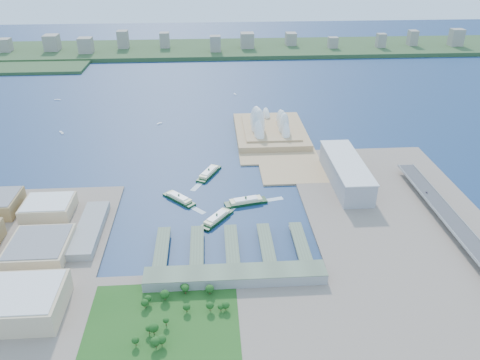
{
  "coord_description": "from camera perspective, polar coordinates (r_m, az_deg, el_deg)",
  "views": [
    {
      "loc": [
        -6.6,
        -535.96,
        345.16
      ],
      "look_at": [
        33.74,
        69.98,
        18.0
      ],
      "focal_mm": 35.0,
      "sensor_mm": 36.0,
      "label": 1
    }
  ],
  "objects": [
    {
      "name": "boat_b",
      "position": [
        955.72,
        -9.79,
        6.81
      ],
      "size": [
        10.06,
        9.58,
        2.78
      ],
      "primitive_type": null,
      "rotation": [
        0.0,
        0.0,
        2.31
      ],
      "color": "white",
      "rests_on": "ground"
    },
    {
      "name": "ferry_a",
      "position": [
        676.75,
        -7.46,
        -2.09
      ],
      "size": [
        49.58,
        50.61,
        10.68
      ],
      "primitive_type": null,
      "rotation": [
        0.0,
        0.0,
        0.77
      ],
      "color": "black",
      "rests_on": "ground"
    },
    {
      "name": "ferry_c",
      "position": [
        627.03,
        -2.84,
        -4.53
      ],
      "size": [
        46.82,
        54.74,
        10.92
      ],
      "primitive_type": null,
      "rotation": [
        0.0,
        0.0,
        2.49
      ],
      "color": "black",
      "rests_on": "ground"
    },
    {
      "name": "south_land",
      "position": [
        473.7,
        -1.92,
        -18.22
      ],
      "size": [
        720.0,
        180.0,
        3.0
      ],
      "primitive_type": "cube",
      "color": "gray",
      "rests_on": "ground"
    },
    {
      "name": "ferry_wharves",
      "position": [
        573.46,
        -1.02,
        -8.12
      ],
      "size": [
        184.0,
        90.0,
        9.3
      ],
      "primitive_type": null,
      "color": "#51624A",
      "rests_on": "ground"
    },
    {
      "name": "east_land",
      "position": [
        644.26,
        19.48,
        -5.77
      ],
      "size": [
        240.0,
        500.0,
        3.0
      ],
      "primitive_type": "cube",
      "color": "gray",
      "rests_on": "ground"
    },
    {
      "name": "far_shore",
      "position": [
        1553.45,
        -3.61,
        15.65
      ],
      "size": [
        2200.0,
        260.0,
        12.0
      ],
      "primitive_type": "cube",
      "color": "#2D4926",
      "rests_on": "ground"
    },
    {
      "name": "peninsula",
      "position": [
        874.45,
        4.01,
        5.1
      ],
      "size": [
        135.0,
        220.0,
        3.0
      ],
      "primitive_type": "cube",
      "color": "tan",
      "rests_on": "ground"
    },
    {
      "name": "ferry_d",
      "position": [
        663.11,
        0.71,
        -2.48
      ],
      "size": [
        62.72,
        28.54,
        11.5
      ],
      "primitive_type": null,
      "rotation": [
        0.0,
        0.0,
        1.79
      ],
      "color": "black",
      "rests_on": "ground"
    },
    {
      "name": "boat_a",
      "position": [
        961.1,
        -20.93,
        5.43
      ],
      "size": [
        11.51,
        14.71,
        2.92
      ],
      "primitive_type": null,
      "rotation": [
        0.0,
        0.0,
        0.58
      ],
      "color": "white",
      "rests_on": "ground"
    },
    {
      "name": "west_buildings",
      "position": [
        619.98,
        -26.43,
        -7.09
      ],
      "size": [
        200.0,
        280.0,
        27.0
      ],
      "primitive_type": null,
      "color": "#95794A",
      "rests_on": "west_land"
    },
    {
      "name": "toaster_building",
      "position": [
        724.88,
        12.77,
        0.95
      ],
      "size": [
        45.0,
        155.0,
        35.0
      ],
      "primitive_type": "cube",
      "color": "gray",
      "rests_on": "east_land"
    },
    {
      "name": "west_land",
      "position": [
        602.55,
        -27.24,
        -10.16
      ],
      "size": [
        220.0,
        390.0,
        3.0
      ],
      "primitive_type": "cube",
      "color": "gray",
      "rests_on": "ground"
    },
    {
      "name": "car_c",
      "position": [
        714.29,
        21.78,
        -1.38
      ],
      "size": [
        1.9,
        4.67,
        1.35
      ],
      "primitive_type": "imported",
      "rotation": [
        0.0,
        0.0,
        3.14
      ],
      "color": "slate",
      "rests_on": "expressway"
    },
    {
      "name": "far_skyline",
      "position": [
        1526.88,
        -3.64,
        16.71
      ],
      "size": [
        1900.0,
        140.0,
        55.0
      ],
      "primitive_type": null,
      "color": "gray",
      "rests_on": "far_shore"
    },
    {
      "name": "boat_e",
      "position": [
        1120.17,
        -0.62,
        10.44
      ],
      "size": [
        6.31,
        11.26,
        2.63
      ],
      "primitive_type": null,
      "rotation": [
        0.0,
        0.0,
        0.29
      ],
      "color": "white",
      "rests_on": "ground"
    },
    {
      "name": "boat_c",
      "position": [
        990.4,
        6.93,
        7.8
      ],
      "size": [
        5.71,
        13.79,
        3.01
      ],
      "primitive_type": null,
      "rotation": [
        0.0,
        0.0,
        3.28
      ],
      "color": "white",
      "rests_on": "ground"
    },
    {
      "name": "terminal_building",
      "position": [
        523.67,
        -0.57,
        -11.62
      ],
      "size": [
        200.0,
        28.0,
        12.0
      ],
      "primitive_type": "cube",
      "color": "gray",
      "rests_on": "south_land"
    },
    {
      "name": "boat_d",
      "position": [
        1159.36,
        -21.36,
        9.11
      ],
      "size": [
        14.62,
        5.42,
        2.41
      ],
      "primitive_type": null,
      "rotation": [
        0.0,
        0.0,
        1.41
      ],
      "color": "white",
      "rests_on": "ground"
    },
    {
      "name": "ferry_b",
      "position": [
        741.84,
        -3.82,
        1.01
      ],
      "size": [
        41.02,
        60.75,
        11.41
      ],
      "primitive_type": null,
      "rotation": [
        0.0,
        0.0,
        -0.47
      ],
      "color": "black",
      "rests_on": "ground"
    },
    {
      "name": "park",
      "position": [
        483.94,
        -9.43,
        -15.85
      ],
      "size": [
        150.0,
        110.0,
        16.0
      ],
      "primitive_type": null,
      "color": "#194714",
      "rests_on": "south_land"
    },
    {
      "name": "expressway",
      "position": [
        658.48,
        24.73,
        -5.32
      ],
      "size": [
        26.0,
        340.0,
        11.85
      ],
      "primitive_type": null,
      "color": "gray",
      "rests_on": "east_land"
    },
    {
      "name": "ground",
      "position": [
        637.52,
        -2.62,
        -4.5
      ],
      "size": [
        3000.0,
        3000.0,
        0.0
      ],
      "primitive_type": "plane",
      "color": "#0F2346",
      "rests_on": "ground"
    },
    {
      "name": "opera_house",
      "position": [
        881.08,
        3.75,
        7.43
      ],
      "size": [
        134.0,
        180.0,
        58.0
      ],
      "primitive_type": null,
      "color": "white",
      "rests_on": "peninsula"
    }
  ]
}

